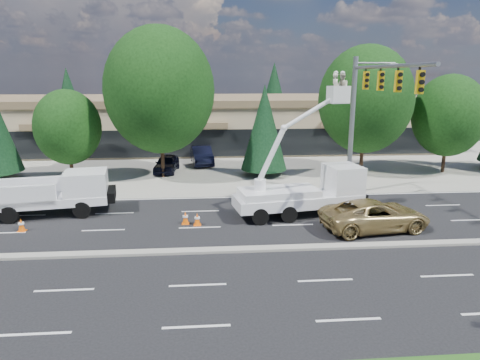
{
  "coord_description": "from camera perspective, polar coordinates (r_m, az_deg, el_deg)",
  "views": [
    {
      "loc": [
        0.43,
        -18.26,
        7.86
      ],
      "look_at": [
        2.19,
        3.85,
        2.4
      ],
      "focal_mm": 32.0,
      "sensor_mm": 36.0,
      "label": 1
    }
  ],
  "objects": [
    {
      "name": "ground",
      "position": [
        19.88,
        -5.5,
        -9.52
      ],
      "size": [
        140.0,
        140.0,
        0.0
      ],
      "primitive_type": "plane",
      "color": "black",
      "rests_on": "ground"
    },
    {
      "name": "concrete_apron",
      "position": [
        39.06,
        -5.1,
        2.18
      ],
      "size": [
        140.0,
        22.0,
        0.01
      ],
      "primitive_type": "cube",
      "color": "gray",
      "rests_on": "ground"
    },
    {
      "name": "road_median",
      "position": [
        19.86,
        -5.51,
        -9.36
      ],
      "size": [
        120.0,
        0.55,
        0.12
      ],
      "primitive_type": "cube",
      "color": "gray",
      "rests_on": "ground"
    },
    {
      "name": "strip_mall",
      "position": [
        48.49,
        -5.09,
        7.83
      ],
      "size": [
        50.4,
        15.4,
        5.5
      ],
      "color": "tan",
      "rests_on": "ground"
    },
    {
      "name": "tree_front_c",
      "position": [
        35.06,
        -21.99,
        6.54
      ],
      "size": [
        4.95,
        4.95,
        6.86
      ],
      "color": "#332114",
      "rests_on": "ground"
    },
    {
      "name": "tree_front_d",
      "position": [
        33.45,
        -10.67,
        11.66
      ],
      "size": [
        8.28,
        8.28,
        11.49
      ],
      "color": "#332114",
      "rests_on": "ground"
    },
    {
      "name": "tree_front_e",
      "position": [
        33.81,
        3.26,
        7.0
      ],
      "size": [
        3.64,
        3.64,
        7.18
      ],
      "color": "#332114",
      "rests_on": "ground"
    },
    {
      "name": "tree_front_f",
      "position": [
        35.6,
        16.39,
        10.25
      ],
      "size": [
        7.35,
        7.35,
        10.2
      ],
      "color": "#332114",
      "rests_on": "ground"
    },
    {
      "name": "tree_front_g",
      "position": [
        38.72,
        26.07,
        7.71
      ],
      "size": [
        5.74,
        5.74,
        7.97
      ],
      "color": "#332114",
      "rests_on": "ground"
    },
    {
      "name": "tree_back_a",
      "position": [
        63.09,
        -21.9,
        10.03
      ],
      "size": [
        4.49,
        4.49,
        8.84
      ],
      "color": "#332114",
      "rests_on": "ground"
    },
    {
      "name": "tree_back_b",
      "position": [
        60.43,
        -8.98,
        12.36
      ],
      "size": [
        6.12,
        6.12,
        12.05
      ],
      "color": "#332114",
      "rests_on": "ground"
    },
    {
      "name": "tree_back_c",
      "position": [
        61.07,
        4.54,
        11.24
      ],
      "size": [
        4.85,
        4.85,
        9.56
      ],
      "color": "#332114",
      "rests_on": "ground"
    },
    {
      "name": "tree_back_d",
      "position": [
        64.07,
        15.39,
        10.77
      ],
      "size": [
        4.7,
        4.7,
        9.26
      ],
      "color": "#332114",
      "rests_on": "ground"
    },
    {
      "name": "signal_mast",
      "position": [
        27.12,
        16.41,
        9.47
      ],
      "size": [
        2.76,
        10.16,
        9.0
      ],
      "color": "gray",
      "rests_on": "ground"
    },
    {
      "name": "utility_pickup",
      "position": [
        26.75,
        -23.02,
        -2.13
      ],
      "size": [
        6.71,
        3.36,
        2.46
      ],
      "rotation": [
        0.0,
        0.0,
        0.16
      ],
      "color": "white",
      "rests_on": "ground"
    },
    {
      "name": "bucket_truck",
      "position": [
        24.71,
        9.29,
        -0.71
      ],
      "size": [
        7.57,
        3.39,
        8.07
      ],
      "rotation": [
        0.0,
        0.0,
        0.17
      ],
      "color": "white",
      "rests_on": "ground"
    },
    {
      "name": "traffic_cone_a",
      "position": [
        24.85,
        -27.14,
        -5.36
      ],
      "size": [
        0.4,
        0.4,
        0.7
      ],
      "color": "#EF5C07",
      "rests_on": "ground"
    },
    {
      "name": "traffic_cone_b",
      "position": [
        23.41,
        -7.29,
        -5.02
      ],
      "size": [
        0.4,
        0.4,
        0.7
      ],
      "color": "#EF5C07",
      "rests_on": "ground"
    },
    {
      "name": "traffic_cone_c",
      "position": [
        23.12,
        -5.73,
        -5.22
      ],
      "size": [
        0.4,
        0.4,
        0.7
      ],
      "color": "#EF5C07",
      "rests_on": "ground"
    },
    {
      "name": "traffic_cone_d",
      "position": [
        24.56,
        15.26,
        -4.5
      ],
      "size": [
        0.4,
        0.4,
        0.7
      ],
      "color": "#EF5C07",
      "rests_on": "ground"
    },
    {
      "name": "minivan",
      "position": [
        23.34,
        17.55,
        -4.49
      ],
      "size": [
        5.93,
        3.34,
        1.56
      ],
      "primitive_type": "imported",
      "rotation": [
        0.0,
        0.0,
        1.71
      ],
      "color": "#A58A50",
      "rests_on": "ground"
    },
    {
      "name": "parked_car_west",
      "position": [
        36.0,
        -9.75,
        2.19
      ],
      "size": [
        2.11,
        4.34,
        1.43
      ],
      "primitive_type": "imported",
      "rotation": [
        0.0,
        0.0,
        -0.1
      ],
      "color": "black",
      "rests_on": "ground"
    },
    {
      "name": "parked_car_east",
      "position": [
        38.74,
        -5.13,
        3.3
      ],
      "size": [
        2.31,
        5.1,
        1.62
      ],
      "primitive_type": "imported",
      "rotation": [
        0.0,
        0.0,
        0.12
      ],
      "color": "black",
      "rests_on": "ground"
    }
  ]
}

